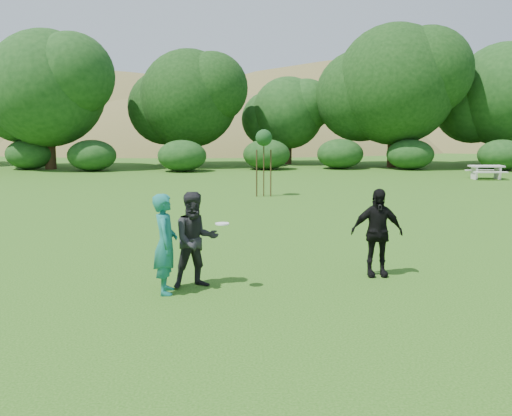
% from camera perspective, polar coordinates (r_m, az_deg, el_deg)
% --- Properties ---
extents(ground, '(120.00, 120.00, 0.00)m').
position_cam_1_polar(ground, '(11.42, 0.36, -7.81)').
color(ground, '#19470C').
rests_on(ground, ground).
extents(player_teal, '(0.52, 0.73, 1.91)m').
position_cam_1_polar(player_teal, '(10.88, -9.05, -3.56)').
color(player_teal, '#176B62').
rests_on(player_teal, ground).
extents(player_grey, '(1.11, 0.99, 1.89)m').
position_cam_1_polar(player_grey, '(11.19, -6.07, -3.20)').
color(player_grey, black).
rests_on(player_grey, ground).
extents(player_black, '(1.10, 0.48, 1.86)m').
position_cam_1_polar(player_black, '(12.20, 11.98, -2.41)').
color(player_black, black).
rests_on(player_black, ground).
extents(frisbee, '(0.27, 0.27, 0.03)m').
position_cam_1_polar(frisbee, '(10.85, -3.40, -1.59)').
color(frisbee, white).
rests_on(frisbee, ground).
extents(sapling, '(0.70, 0.70, 2.85)m').
position_cam_1_polar(sapling, '(24.18, 0.78, 6.85)').
color(sapling, '#3A2B16').
rests_on(sapling, ground).
extents(picnic_table, '(1.80, 1.48, 0.76)m').
position_cam_1_polar(picnic_table, '(33.79, 22.03, 3.56)').
color(picnic_table, beige).
rests_on(picnic_table, ground).
extents(hillside, '(150.00, 72.00, 52.00)m').
position_cam_1_polar(hillside, '(80.83, -1.51, -1.98)').
color(hillside, olive).
rests_on(hillside, ground).
extents(tree_row, '(53.92, 10.38, 9.62)m').
position_cam_1_polar(tree_row, '(39.81, 3.83, 11.17)').
color(tree_row, '#3A2616').
rests_on(tree_row, ground).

